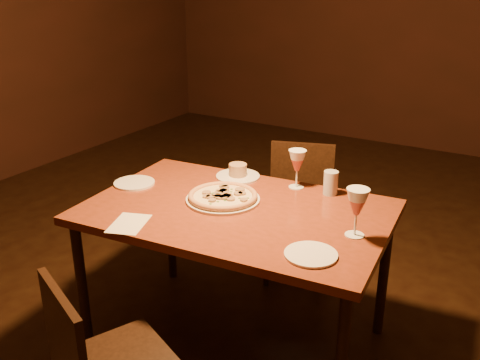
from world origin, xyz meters
The scene contains 11 objects.
floor centered at (0.00, 0.00, 0.00)m, with size 7.00×7.00×0.00m, color black.
dining_table centered at (-0.08, -0.16, 0.66)m, with size 1.41×0.97×0.72m.
chair_far centered at (-0.11, 0.61, 0.44)m, with size 0.48×0.48×0.78m.
pizza_plate centered at (-0.17, -0.12, 0.74)m, with size 0.34×0.34×0.04m.
ramekin_saucer centered at (-0.27, 0.18, 0.75)m, with size 0.23×0.23×0.07m.
wine_glass_far centered at (0.05, 0.20, 0.82)m, with size 0.09×0.09×0.19m, color #BE554F, non-canonical shape.
wine_glass_right centered at (0.47, -0.15, 0.82)m, with size 0.09×0.09×0.20m, color #BE554F, non-canonical shape.
water_tumbler centered at (0.23, 0.21, 0.78)m, with size 0.07×0.07×0.12m, color #B0B7C0.
side_plate_left centered at (-0.67, -0.17, 0.73)m, with size 0.20×0.20×0.01m, color white.
side_plate_near centered at (0.39, -0.39, 0.73)m, with size 0.20×0.20×0.01m, color white.
menu_card centered at (-0.39, -0.53, 0.72)m, with size 0.14×0.20×0.00m, color silver.
Camera 1 is at (1.06, -2.05, 1.72)m, focal length 40.00 mm.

